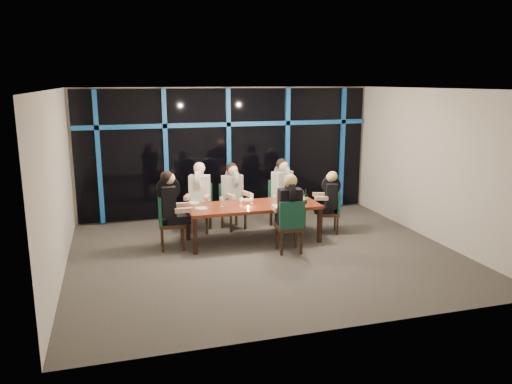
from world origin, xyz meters
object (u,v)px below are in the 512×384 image
chair_end_right (332,210)px  diner_near_mid (289,202)px  chair_near_mid (290,224)px  diner_far_right (283,183)px  dining_table (253,208)px  wine_bottle (305,198)px  diner_far_mid (233,186)px  chair_far_left (200,205)px  chair_far_right (281,200)px  chair_end_left (167,220)px  diner_far_left (199,187)px  water_pitcher (289,199)px  diner_end_right (329,193)px  diner_end_left (171,198)px  chair_far_mid (231,203)px

chair_end_right → diner_near_mid: 1.63m
chair_near_mid → diner_far_right: (0.46, 1.72, 0.41)m
dining_table → wine_bottle: size_ratio=8.67×
diner_far_mid → chair_far_left: bearing=154.2°
chair_far_right → chair_end_left: (-2.59, -0.91, 0.01)m
diner_far_left → water_pitcher: bearing=-12.4°
chair_end_left → diner_far_mid: size_ratio=1.08×
chair_far_right → wine_bottle: 1.17m
dining_table → diner_far_mid: 1.00m
chair_far_left → diner_near_mid: bearing=-31.7°
diner_far_right → chair_end_right: bearing=-64.2°
diner_end_right → diner_end_left: bearing=-72.1°
dining_table → diner_end_left: size_ratio=2.59×
chair_end_left → diner_far_mid: (1.52, 0.94, 0.36)m
chair_far_left → chair_end_right: bearing=2.1°
chair_end_right → wine_bottle: wine_bottle is taller
diner_far_right → diner_far_left: bearing=154.4°
wine_bottle → diner_far_right: bearing=95.4°
diner_far_mid → wine_bottle: 1.66m
wine_bottle → water_pitcher: bearing=168.9°
dining_table → chair_far_left: size_ratio=2.58×
chair_end_left → water_pitcher: 2.42m
diner_end_left → water_pitcher: 2.32m
chair_near_mid → diner_end_left: diner_end_left is taller
chair_near_mid → diner_far_mid: diner_far_mid is taller
diner_end_right → water_pitcher: (-0.98, -0.25, -0.01)m
chair_far_right → diner_far_left: bearing=156.9°
diner_end_right → chair_far_left: bearing=-93.9°
chair_far_mid → diner_far_left: (-0.71, -0.07, 0.41)m
diner_end_right → wine_bottle: diner_end_right is taller
chair_far_right → diner_end_left: bearing=178.3°
diner_end_right → water_pitcher: size_ratio=4.39×
diner_far_left → chair_near_mid: bearing=-31.3°
water_pitcher → wine_bottle: bearing=-16.0°
diner_far_mid → diner_end_left: 1.72m
chair_end_left → water_pitcher: bearing=-90.3°
diner_near_mid → chair_end_right: bearing=-140.9°
chair_far_right → diner_near_mid: (-0.42, -1.72, 0.40)m
chair_far_mid → diner_far_right: size_ratio=0.99×
chair_far_left → diner_end_left: (-0.74, -1.04, 0.42)m
chair_far_mid → wine_bottle: (1.22, -1.23, 0.32)m
dining_table → diner_far_mid: bearing=100.2°
chair_near_mid → chair_end_left: bearing=-17.6°
dining_table → diner_far_right: size_ratio=2.61×
dining_table → diner_far_left: size_ratio=2.65×
dining_table → diner_far_left: 1.35m
chair_near_mid → diner_far_mid: (-0.63, 1.83, 0.37)m
diner_far_mid → wine_bottle: (1.19, -1.15, -0.07)m
chair_far_mid → chair_near_mid: 2.02m
water_pitcher → chair_end_left: bearing=171.4°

